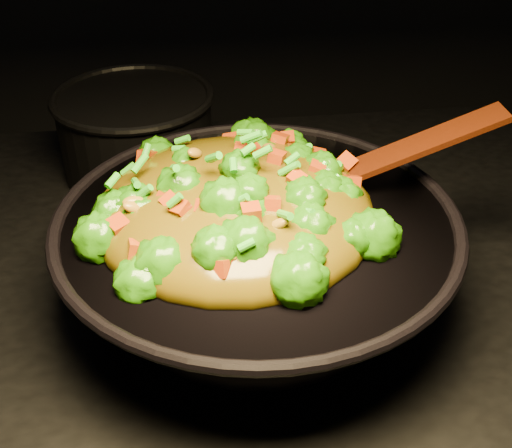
{
  "coord_description": "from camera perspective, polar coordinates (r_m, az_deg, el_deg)",
  "views": [
    {
      "loc": [
        -0.05,
        -0.7,
        1.46
      ],
      "look_at": [
        0.04,
        -0.07,
        1.02
      ],
      "focal_mm": 45.0,
      "sensor_mm": 36.0,
      "label": 1
    }
  ],
  "objects": [
    {
      "name": "wok",
      "position": [
        0.79,
        0.09,
        -3.4
      ],
      "size": [
        0.54,
        0.54,
        0.13
      ],
      "primitive_type": null,
      "rotation": [
        0.0,
        0.0,
        0.16
      ],
      "color": "black",
      "rests_on": "stovetop"
    },
    {
      "name": "stir_fry",
      "position": [
        0.73,
        -1.96,
        4.41
      ],
      "size": [
        0.42,
        0.42,
        0.11
      ],
      "primitive_type": null,
      "rotation": [
        0.0,
        0.0,
        0.31
      ],
      "color": "#287508",
      "rests_on": "wok"
    },
    {
      "name": "spatula",
      "position": [
        0.81,
        12.11,
        6.0
      ],
      "size": [
        0.27,
        0.05,
        0.11
      ],
      "primitive_type": "cube",
      "rotation": [
        0.0,
        -0.38,
        -0.04
      ],
      "color": "#3D1307",
      "rests_on": "wok"
    },
    {
      "name": "back_pot",
      "position": [
        1.09,
        -10.56,
        7.95
      ],
      "size": [
        0.33,
        0.33,
        0.14
      ],
      "primitive_type": "cylinder",
      "rotation": [
        0.0,
        0.0,
        -0.39
      ],
      "color": "black",
      "rests_on": "stovetop"
    }
  ]
}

